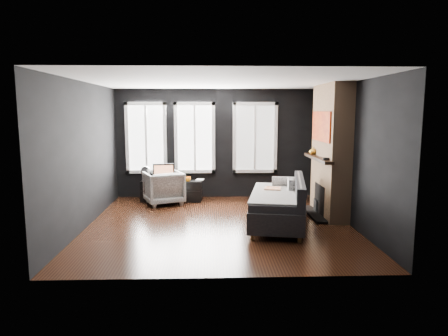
{
  "coord_description": "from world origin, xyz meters",
  "views": [
    {
      "loc": [
        -0.17,
        -7.45,
        2.16
      ],
      "look_at": [
        0.1,
        0.3,
        1.05
      ],
      "focal_mm": 32.0,
      "sensor_mm": 36.0,
      "label": 1
    }
  ],
  "objects_px": {
    "media_console": "(172,190)",
    "monitor": "(164,171)",
    "mug": "(188,178)",
    "sofa": "(277,202)",
    "armchair": "(164,186)",
    "book": "(196,175)",
    "mantel_vase": "(313,151)"
  },
  "relations": [
    {
      "from": "book",
      "to": "mantel_vase",
      "type": "height_order",
      "value": "mantel_vase"
    },
    {
      "from": "armchair",
      "to": "book",
      "type": "relative_size",
      "value": 3.44
    },
    {
      "from": "sofa",
      "to": "media_console",
      "type": "xyz_separation_m",
      "value": [
        -2.2,
        2.2,
        -0.21
      ]
    },
    {
      "from": "armchair",
      "to": "mantel_vase",
      "type": "distance_m",
      "value": 3.5
    },
    {
      "from": "mantel_vase",
      "to": "mug",
      "type": "bearing_deg",
      "value": 161.15
    },
    {
      "from": "book",
      "to": "mantel_vase",
      "type": "relative_size",
      "value": 1.46
    },
    {
      "from": "book",
      "to": "mantel_vase",
      "type": "xyz_separation_m",
      "value": [
        2.56,
        -1.08,
        0.69
      ]
    },
    {
      "from": "armchair",
      "to": "monitor",
      "type": "height_order",
      "value": "monitor"
    },
    {
      "from": "media_console",
      "to": "book",
      "type": "bearing_deg",
      "value": 6.62
    },
    {
      "from": "mug",
      "to": "book",
      "type": "relative_size",
      "value": 0.52
    },
    {
      "from": "armchair",
      "to": "media_console",
      "type": "distance_m",
      "value": 0.41
    },
    {
      "from": "media_console",
      "to": "monitor",
      "type": "relative_size",
      "value": 2.81
    },
    {
      "from": "sofa",
      "to": "mug",
      "type": "height_order",
      "value": "sofa"
    },
    {
      "from": "armchair",
      "to": "mantel_vase",
      "type": "bearing_deg",
      "value": 145.87
    },
    {
      "from": "media_console",
      "to": "monitor",
      "type": "xyz_separation_m",
      "value": [
        -0.19,
        -0.0,
        0.48
      ]
    },
    {
      "from": "monitor",
      "to": "mug",
      "type": "height_order",
      "value": "monitor"
    },
    {
      "from": "media_console",
      "to": "mantel_vase",
      "type": "distance_m",
      "value": 3.49
    },
    {
      "from": "monitor",
      "to": "book",
      "type": "relative_size",
      "value": 2.1
    },
    {
      "from": "monitor",
      "to": "book",
      "type": "bearing_deg",
      "value": -4.64
    },
    {
      "from": "armchair",
      "to": "monitor",
      "type": "relative_size",
      "value": 1.64
    },
    {
      "from": "media_console",
      "to": "mantel_vase",
      "type": "height_order",
      "value": "mantel_vase"
    },
    {
      "from": "sofa",
      "to": "mug",
      "type": "xyz_separation_m",
      "value": [
        -1.8,
        2.09,
        0.11
      ]
    },
    {
      "from": "sofa",
      "to": "monitor",
      "type": "xyz_separation_m",
      "value": [
        -2.39,
        2.2,
        0.27
      ]
    },
    {
      "from": "media_console",
      "to": "mug",
      "type": "distance_m",
      "value": 0.52
    },
    {
      "from": "media_console",
      "to": "mug",
      "type": "bearing_deg",
      "value": -11.36
    },
    {
      "from": "mantel_vase",
      "to": "media_console",
      "type": "bearing_deg",
      "value": 161.58
    },
    {
      "from": "sofa",
      "to": "book",
      "type": "xyz_separation_m",
      "value": [
        -1.61,
        2.23,
        0.16
      ]
    },
    {
      "from": "sofa",
      "to": "mug",
      "type": "distance_m",
      "value": 2.76
    },
    {
      "from": "sofa",
      "to": "monitor",
      "type": "distance_m",
      "value": 3.27
    },
    {
      "from": "monitor",
      "to": "mug",
      "type": "distance_m",
      "value": 0.63
    },
    {
      "from": "sofa",
      "to": "media_console",
      "type": "relative_size",
      "value": 1.47
    },
    {
      "from": "monitor",
      "to": "book",
      "type": "height_order",
      "value": "monitor"
    }
  ]
}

